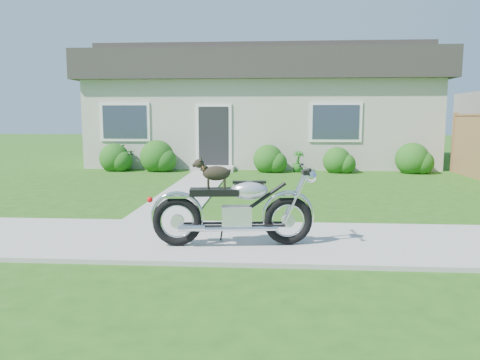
{
  "coord_description": "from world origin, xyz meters",
  "views": [
    {
      "loc": [
        0.47,
        -6.53,
        1.78
      ],
      "look_at": [
        -0.06,
        1.0,
        0.75
      ],
      "focal_mm": 35.0,
      "sensor_mm": 36.0,
      "label": 1
    }
  ],
  "objects_px": {
    "potted_plant_right": "(298,162)",
    "motorcycle_with_dog": "(236,208)",
    "potted_plant_left": "(123,158)",
    "house": "(261,107)"
  },
  "relations": [
    {
      "from": "potted_plant_right",
      "to": "motorcycle_with_dog",
      "type": "bearing_deg",
      "value": -98.34
    },
    {
      "from": "potted_plant_left",
      "to": "potted_plant_right",
      "type": "distance_m",
      "value": 5.75
    },
    {
      "from": "potted_plant_right",
      "to": "potted_plant_left",
      "type": "bearing_deg",
      "value": 180.0
    },
    {
      "from": "potted_plant_left",
      "to": "house",
      "type": "bearing_deg",
      "value": 37.65
    },
    {
      "from": "potted_plant_right",
      "to": "motorcycle_with_dog",
      "type": "height_order",
      "value": "motorcycle_with_dog"
    },
    {
      "from": "house",
      "to": "potted_plant_right",
      "type": "height_order",
      "value": "house"
    },
    {
      "from": "house",
      "to": "potted_plant_left",
      "type": "bearing_deg",
      "value": -142.35
    },
    {
      "from": "house",
      "to": "potted_plant_left",
      "type": "relative_size",
      "value": 14.88
    },
    {
      "from": "potted_plant_left",
      "to": "motorcycle_with_dog",
      "type": "relative_size",
      "value": 0.38
    },
    {
      "from": "potted_plant_left",
      "to": "motorcycle_with_dog",
      "type": "xyz_separation_m",
      "value": [
        4.45,
        -8.91,
        0.13
      ]
    }
  ]
}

